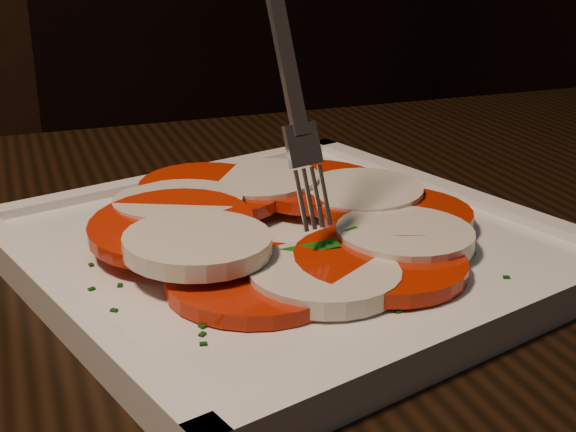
# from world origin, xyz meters

# --- Properties ---
(plate) EXTENTS (0.34, 0.34, 0.01)m
(plate) POSITION_xyz_m (0.30, 0.28, 0.76)
(plate) COLOR silver
(plate) RESTS_ON table
(caprese_salad) EXTENTS (0.24, 0.24, 0.03)m
(caprese_salad) POSITION_xyz_m (0.30, 0.28, 0.78)
(caprese_salad) COLOR #B91704
(caprese_salad) RESTS_ON plate
(fork) EXTENTS (0.04, 0.07, 0.18)m
(fork) POSITION_xyz_m (0.29, 0.27, 0.88)
(fork) COLOR white
(fork) RESTS_ON caprese_salad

